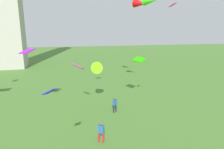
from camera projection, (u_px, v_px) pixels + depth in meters
The scene contains 10 objects.
person_2 at pixel (101, 131), 15.11m from camera, with size 0.52×0.45×1.73m.
person_3 at pixel (115, 104), 20.84m from camera, with size 0.52×0.46×1.72m.
kite_flying_0 at pixel (140, 4), 28.14m from camera, with size 2.27×2.41×1.61m.
kite_flying_1 at pixel (139, 60), 22.80m from camera, with size 1.55×1.73×0.64m.
kite_flying_3 at pixel (78, 66), 19.62m from camera, with size 1.22×1.29×0.79m.
kite_flying_4 at pixel (95, 68), 22.10m from camera, with size 1.54×2.27×1.75m.
kite_flying_5 at pixel (151, 0), 23.08m from camera, with size 2.17×2.32×1.41m.
kite_flying_6 at pixel (50, 92), 9.46m from camera, with size 0.75×0.88×0.52m.
kite_flying_8 at pixel (27, 51), 18.40m from camera, with size 1.49×1.65×0.43m.
kite_flying_9 at pixel (173, 5), 14.77m from camera, with size 0.87×0.90×0.43m.
Camera 1 is at (-3.94, 2.72, 8.70)m, focal length 30.45 mm.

